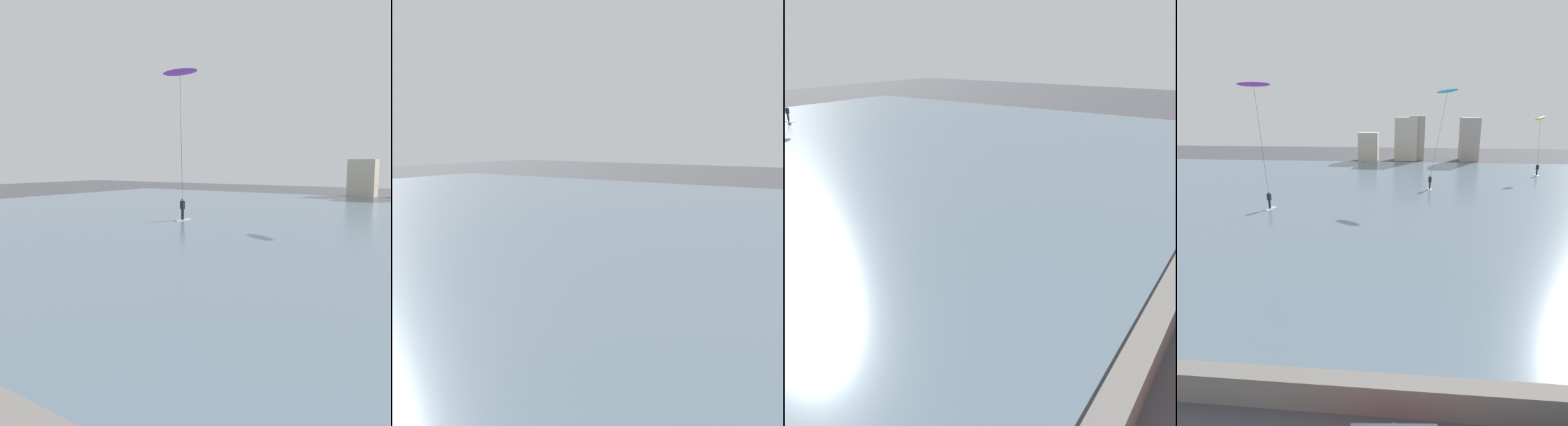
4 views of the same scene
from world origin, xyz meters
TOP-DOWN VIEW (x-y plane):
  - seawall_barrier at (0.00, 3.66)m, footprint 60.00×0.70m
  - water_bay at (0.00, 30.36)m, footprint 84.00×52.00m
  - far_shore_buildings at (2.06, 59.74)m, footprint 20.74×5.15m
  - kitesurfer_cyan at (3.85, 37.08)m, footprint 3.21×3.67m
  - kitesurfer_purple at (-13.58, 26.60)m, footprint 3.08×2.45m
  - kitesurfer_lime at (17.74, 47.15)m, footprint 2.30×3.79m

SIDE VIEW (x-z plane):
  - water_bay at x=0.00m, z-range 0.00..0.10m
  - seawall_barrier at x=0.00m, z-range 0.00..1.06m
  - far_shore_buildings at x=2.06m, z-range -0.34..7.31m
  - kitesurfer_lime at x=17.74m, z-range 2.59..10.58m
  - kitesurfer_cyan at x=3.85m, z-range 3.80..14.91m
  - kitesurfer_purple at x=-13.58m, z-range 4.38..15.58m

